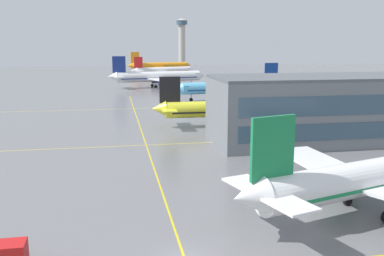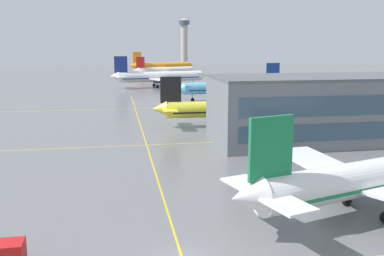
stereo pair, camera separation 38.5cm
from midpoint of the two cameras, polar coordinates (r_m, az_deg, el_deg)
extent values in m
cylinder|color=white|center=(47.28, 23.83, -5.70)|extent=(28.84, 11.64, 3.45)
cone|color=white|center=(36.68, 7.48, -8.98)|extent=(3.73, 3.98, 3.28)
cube|color=#197F47|center=(36.89, 10.68, -2.62)|extent=(4.27, 1.56, 5.45)
cube|color=white|center=(35.73, 12.54, -9.72)|extent=(4.14, 5.36, 0.22)
cube|color=white|center=(39.83, 7.56, -7.34)|extent=(4.14, 5.36, 0.22)
cube|color=white|center=(51.81, 16.57, -4.41)|extent=(5.82, 13.97, 0.36)
cylinder|color=#2D9956|center=(50.85, 19.71, -6.28)|extent=(3.51, 2.71, 1.91)
cube|color=#197F47|center=(47.40, 23.79, -6.20)|extent=(26.62, 11.01, 0.33)
cylinder|color=#99999E|center=(48.08, 20.05, -7.93)|extent=(0.25, 0.25, 1.50)
cylinder|color=black|center=(48.40, 19.97, -9.05)|extent=(1.07, 0.68, 1.00)
cylinder|color=yellow|center=(88.51, 5.70, 2.56)|extent=(27.69, 3.76, 3.28)
cone|color=yellow|center=(93.40, 14.61, 2.70)|extent=(2.30, 3.25, 3.22)
cone|color=yellow|center=(85.90, -4.17, 2.56)|extent=(2.82, 3.17, 3.12)
cube|color=black|center=(85.65, -2.70, 5.06)|extent=(4.15, 0.38, 5.18)
cube|color=yellow|center=(83.52, -2.77, 2.33)|extent=(2.84, 4.54, 0.21)
cube|color=yellow|center=(88.62, -3.14, 2.84)|extent=(2.84, 4.54, 0.21)
cube|color=yellow|center=(81.37, 6.40, 1.42)|extent=(6.88, 13.57, 0.35)
cube|color=yellow|center=(95.43, 4.08, 2.90)|extent=(7.29, 13.63, 0.35)
cylinder|color=black|center=(84.54, 6.56, 1.01)|extent=(2.97, 1.86, 1.81)
cylinder|color=black|center=(93.11, 5.09, 1.97)|extent=(2.97, 1.86, 1.81)
cube|color=#385166|center=(92.56, 13.50, 2.98)|extent=(1.61, 3.05, 0.60)
cube|color=black|center=(88.57, 5.69, 2.30)|extent=(25.48, 3.76, 0.31)
cylinder|color=#99999E|center=(92.31, 12.43, 1.38)|extent=(0.24, 0.24, 1.43)
cylinder|color=black|center=(92.47, 12.41, 0.80)|extent=(0.96, 0.41, 0.95)
cylinder|color=#99999E|center=(86.29, 4.94, 0.93)|extent=(0.24, 0.24, 1.43)
cylinder|color=black|center=(86.46, 4.93, 0.31)|extent=(0.96, 0.41, 0.95)
cylinder|color=#99999E|center=(90.59, 4.26, 1.43)|extent=(0.24, 0.24, 1.43)
cylinder|color=black|center=(90.75, 4.25, 0.84)|extent=(0.96, 0.41, 0.95)
cylinder|color=#5BB7E5|center=(129.50, 5.21, 5.37)|extent=(29.41, 6.89, 3.47)
cone|color=#5BB7E5|center=(124.49, -1.58, 5.18)|extent=(2.76, 3.65, 3.40)
cone|color=#5BB7E5|center=(136.26, 11.52, 5.63)|extent=(3.29, 3.62, 3.29)
cube|color=navy|center=(134.85, 10.69, 7.28)|extent=(4.39, 0.84, 5.48)
cube|color=#5BB7E5|center=(137.79, 10.28, 5.73)|extent=(3.46, 5.06, 0.22)
cube|color=#5BB7E5|center=(132.96, 11.35, 5.50)|extent=(3.46, 5.06, 0.22)
cube|color=#5BB7E5|center=(137.07, 4.35, 5.47)|extent=(8.90, 14.49, 0.37)
cube|color=#5BB7E5|center=(122.80, 6.96, 4.76)|extent=(5.97, 14.06, 0.37)
cylinder|color=#5BB7E5|center=(134.00, 4.37, 4.83)|extent=(3.31, 2.27, 1.92)
cylinder|color=#5BB7E5|center=(125.25, 5.93, 4.36)|extent=(3.31, 2.27, 1.92)
cube|color=#385166|center=(125.00, -0.64, 5.43)|extent=(2.01, 3.36, 0.64)
cube|color=navy|center=(129.54, 5.21, 5.17)|extent=(27.09, 6.65, 0.33)
cylinder|color=#99999E|center=(125.81, 0.16, 4.22)|extent=(0.26, 0.26, 1.51)
cylinder|color=black|center=(125.94, 0.16, 3.76)|extent=(1.05, 0.53, 1.00)
cylinder|color=#99999E|center=(132.61, 5.54, 4.52)|extent=(0.26, 0.26, 1.51)
cylinder|color=black|center=(132.73, 5.54, 4.09)|extent=(1.05, 0.53, 1.00)
cylinder|color=#99999E|center=(128.26, 6.35, 4.28)|extent=(0.26, 0.26, 1.51)
cylinder|color=black|center=(128.38, 6.34, 3.84)|extent=(1.05, 0.53, 1.00)
cylinder|color=white|center=(166.53, -4.08, 6.80)|extent=(32.57, 9.31, 3.85)
cone|color=white|center=(172.09, 1.58, 6.96)|extent=(3.23, 4.16, 3.77)
cone|color=white|center=(162.59, -10.18, 6.69)|extent=(3.81, 4.15, 3.65)
cube|color=navy|center=(162.79, -9.31, 8.26)|extent=(4.85, 1.19, 6.07)
cube|color=white|center=(159.99, -9.24, 6.65)|extent=(4.09, 5.74, 0.24)
cube|color=white|center=(165.94, -9.63, 6.80)|extent=(4.09, 5.74, 0.24)
cube|color=white|center=(158.06, -3.58, 6.35)|extent=(10.52, 16.05, 0.40)
cube|color=white|center=(174.59, -5.18, 6.78)|extent=(5.84, 15.37, 0.40)
cylinder|color=navy|center=(161.70, -3.50, 5.99)|extent=(3.75, 2.68, 2.13)
cylinder|color=navy|center=(171.79, -4.49, 6.28)|extent=(3.75, 2.68, 2.13)
cube|color=#385166|center=(171.22, 0.85, 7.13)|extent=(2.40, 3.80, 0.71)
cube|color=navy|center=(166.57, -4.08, 6.63)|extent=(30.02, 8.90, 0.36)
cylinder|color=#99999E|center=(170.76, 0.20, 6.10)|extent=(0.28, 0.28, 1.67)
cylinder|color=black|center=(170.86, 0.20, 5.73)|extent=(1.17, 0.64, 1.11)
cylinder|color=#99999E|center=(163.67, -4.51, 5.84)|extent=(0.28, 0.28, 1.67)
cylinder|color=black|center=(163.78, -4.50, 5.46)|extent=(1.17, 0.64, 1.11)
cylinder|color=#99999E|center=(168.73, -4.98, 6.00)|extent=(0.28, 0.28, 1.67)
cylinder|color=black|center=(168.83, -4.98, 5.62)|extent=(1.17, 0.64, 1.11)
cylinder|color=white|center=(211.84, -3.43, 7.58)|extent=(27.70, 12.27, 3.34)
cone|color=white|center=(218.80, 0.20, 7.71)|extent=(3.22, 3.84, 3.27)
cone|color=white|center=(205.65, -7.35, 7.50)|extent=(3.69, 3.91, 3.17)
cube|color=red|center=(206.30, -6.78, 8.58)|extent=(4.09, 1.67, 5.27)
cube|color=white|center=(203.89, -6.59, 7.49)|extent=(4.14, 5.24, 0.21)
cube|color=white|center=(208.77, -7.15, 7.56)|extent=(4.14, 5.24, 0.21)
cube|color=white|center=(204.77, -2.74, 7.32)|extent=(10.69, 13.66, 0.35)
cube|color=white|center=(218.26, -4.49, 7.53)|extent=(6.12, 13.64, 0.35)
cylinder|color=#4C4C51|center=(207.91, -2.83, 7.06)|extent=(3.43, 2.71, 1.85)
cylinder|color=#4C4C51|center=(216.14, -3.90, 7.20)|extent=(3.43, 2.71, 1.85)
cube|color=#385166|center=(217.79, -0.27, 7.82)|extent=(2.49, 3.42, 0.62)
cube|color=red|center=(211.86, -3.42, 7.47)|extent=(25.58, 11.57, 0.32)
cylinder|color=#99999E|center=(217.13, -0.68, 7.11)|extent=(0.25, 0.25, 1.45)
cylinder|color=black|center=(217.20, -0.67, 6.86)|extent=(1.04, 0.69, 0.97)
cylinder|color=#99999E|center=(209.17, -3.58, 6.94)|extent=(0.25, 0.25, 1.45)
cylinder|color=black|center=(209.24, -3.58, 6.68)|extent=(1.04, 0.69, 0.97)
cylinder|color=#99999E|center=(213.30, -4.11, 7.01)|extent=(0.25, 0.25, 1.45)
cylinder|color=black|center=(213.37, -4.11, 6.76)|extent=(1.04, 0.69, 0.97)
cylinder|color=orange|center=(246.46, -3.82, 8.20)|extent=(32.15, 12.72, 3.84)
cone|color=orange|center=(253.64, -0.12, 8.30)|extent=(3.58, 4.35, 3.77)
cone|color=orange|center=(240.23, -7.79, 8.14)|extent=(4.13, 4.41, 3.65)
cube|color=orange|center=(240.90, -7.21, 9.20)|extent=(4.76, 1.70, 6.07)
cube|color=orange|center=(238.05, -7.06, 8.13)|extent=(4.58, 5.95, 0.24)
cube|color=orange|center=(243.78, -7.54, 8.19)|extent=(4.58, 5.95, 0.24)
cube|color=orange|center=(238.19, -3.25, 7.96)|extent=(11.81, 15.86, 0.40)
cube|color=orange|center=(254.08, -4.78, 8.13)|extent=(6.36, 15.52, 0.40)
cylinder|color=#333338|center=(241.80, -3.29, 7.69)|extent=(3.90, 3.00, 2.12)
cylinder|color=#333338|center=(251.51, -4.23, 7.81)|extent=(3.90, 3.00, 2.12)
cube|color=#385166|center=(252.60, -0.60, 8.42)|extent=(2.74, 3.90, 0.71)
cube|color=orange|center=(246.49, -3.82, 8.09)|extent=(29.68, 12.04, 0.36)
cylinder|color=#99999E|center=(251.90, -1.02, 7.72)|extent=(0.28, 0.28, 1.67)
cylinder|color=black|center=(251.97, -1.02, 7.46)|extent=(1.20, 0.75, 1.11)
cylinder|color=#99999E|center=(243.41, -4.02, 7.57)|extent=(0.28, 0.28, 1.67)
cylinder|color=black|center=(243.48, -4.01, 7.31)|extent=(1.20, 0.75, 1.11)
cylinder|color=#99999E|center=(248.28, -4.48, 7.64)|extent=(0.28, 0.28, 1.67)
cylinder|color=black|center=(248.35, -4.48, 7.38)|extent=(1.20, 0.75, 1.11)
cube|color=yellow|center=(72.25, -5.86, -2.24)|extent=(157.87, 0.20, 0.01)
cube|color=yellow|center=(113.00, -7.41, 2.57)|extent=(157.87, 0.20, 0.01)
cube|color=yellow|center=(72.25, -5.86, -2.24)|extent=(0.20, 137.05, 0.01)
cube|color=red|center=(36.26, -23.36, -14.95)|extent=(3.03, 1.94, 1.70)
cylinder|color=#ADA89E|center=(341.00, -1.00, 10.90)|extent=(5.20, 5.20, 30.56)
cylinder|color=#385166|center=(341.35, -1.01, 13.73)|extent=(8.40, 8.40, 3.20)
cone|color=#ADA89E|center=(341.47, -1.01, 14.15)|extent=(8.82, 8.82, 1.80)
camera|label=1|loc=(0.19, -89.82, 0.04)|focal=40.43mm
camera|label=2|loc=(0.19, 90.18, -0.04)|focal=40.43mm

